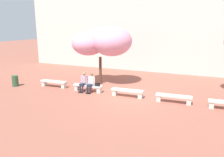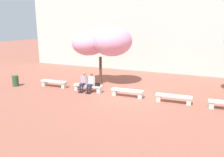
# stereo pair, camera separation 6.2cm
# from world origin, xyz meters

# --- Properties ---
(ground_plane) EXTENTS (100.00, 100.00, 0.00)m
(ground_plane) POSITION_xyz_m (0.00, 0.00, 0.00)
(ground_plane) COLOR #8E5142
(building_facade) EXTENTS (28.00, 4.00, 10.52)m
(building_facade) POSITION_xyz_m (0.00, 10.00, 5.26)
(building_facade) COLOR beige
(building_facade) RESTS_ON ground
(stone_bench_west_end) EXTENTS (2.01, 0.52, 0.45)m
(stone_bench_west_end) POSITION_xyz_m (-5.55, 0.00, 0.31)
(stone_bench_west_end) COLOR beige
(stone_bench_west_end) RESTS_ON ground
(stone_bench_near_west) EXTENTS (2.01, 0.52, 0.45)m
(stone_bench_near_west) POSITION_xyz_m (-2.77, 0.00, 0.31)
(stone_bench_near_west) COLOR beige
(stone_bench_near_west) RESTS_ON ground
(stone_bench_center) EXTENTS (2.01, 0.52, 0.45)m
(stone_bench_center) POSITION_xyz_m (-0.00, 0.00, 0.31)
(stone_bench_center) COLOR beige
(stone_bench_center) RESTS_ON ground
(stone_bench_near_east) EXTENTS (2.01, 0.52, 0.45)m
(stone_bench_near_east) POSITION_xyz_m (2.77, -0.00, 0.31)
(stone_bench_near_east) COLOR beige
(stone_bench_near_east) RESTS_ON ground
(person_seated_left) EXTENTS (0.51, 0.69, 1.29)m
(person_seated_left) POSITION_xyz_m (-3.06, -0.05, 0.70)
(person_seated_left) COLOR black
(person_seated_left) RESTS_ON ground
(person_seated_right) EXTENTS (0.51, 0.70, 1.29)m
(person_seated_right) POSITION_xyz_m (-2.49, -0.05, 0.70)
(person_seated_right) COLOR black
(person_seated_right) RESTS_ON ground
(handbag) EXTENTS (0.30, 0.15, 0.34)m
(handbag) POSITION_xyz_m (-2.04, -0.02, 0.58)
(handbag) COLOR black
(handbag) RESTS_ON stone_bench_near_west
(cherry_tree_main) EXTENTS (4.36, 3.14, 4.25)m
(cherry_tree_main) POSITION_xyz_m (-2.73, 2.19, 3.16)
(cherry_tree_main) COLOR #473323
(cherry_tree_main) RESTS_ON ground
(trash_bin) EXTENTS (0.44, 0.44, 0.78)m
(trash_bin) POSITION_xyz_m (-8.24, -0.93, 0.39)
(trash_bin) COLOR #2D5133
(trash_bin) RESTS_ON ground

